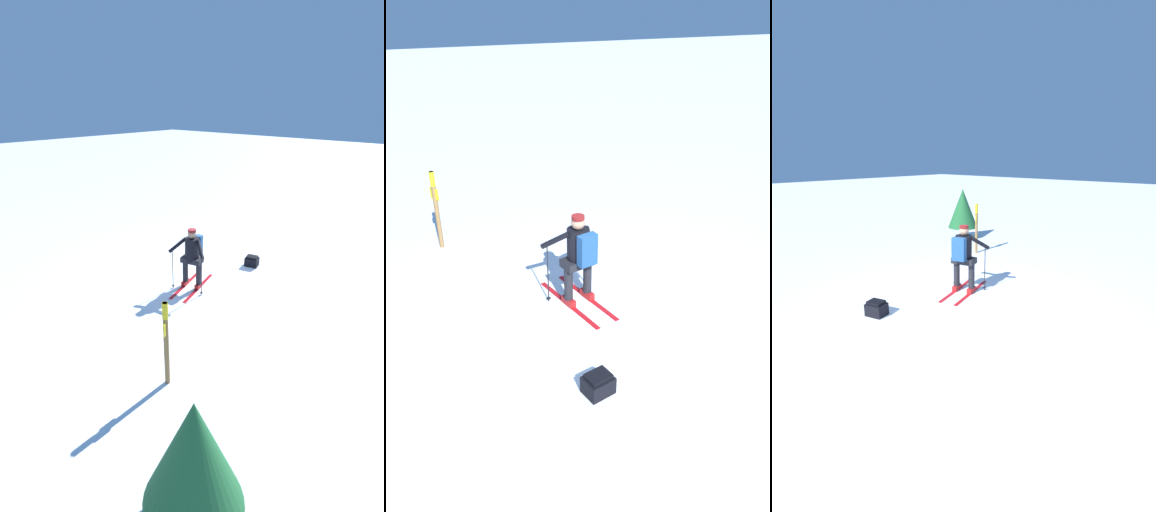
{
  "view_description": "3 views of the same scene",
  "coord_description": "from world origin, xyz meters",
  "views": [
    {
      "loc": [
        6.83,
        5.81,
        4.61
      ],
      "look_at": [
        0.7,
        0.4,
        0.91
      ],
      "focal_mm": 24.0,
      "sensor_mm": 36.0,
      "label": 1
    },
    {
      "loc": [
        -6.16,
        2.96,
        4.97
      ],
      "look_at": [
        0.7,
        0.4,
        0.91
      ],
      "focal_mm": 35.0,
      "sensor_mm": 36.0,
      "label": 2
    },
    {
      "loc": [
        -5.21,
        -4.75,
        3.21
      ],
      "look_at": [
        0.7,
        0.4,
        0.91
      ],
      "focal_mm": 24.0,
      "sensor_mm": 36.0,
      "label": 3
    }
  ],
  "objects": [
    {
      "name": "ground_plane",
      "position": [
        0.0,
        0.0,
        0.0
      ],
      "size": [
        80.0,
        80.0,
        0.0
      ],
      "primitive_type": "plane",
      "color": "white"
    },
    {
      "name": "dropped_backpack",
      "position": [
        -1.49,
        0.92,
        0.15
      ],
      "size": [
        0.41,
        0.46,
        0.32
      ],
      "color": "black",
      "rests_on": "ground_plane"
    },
    {
      "name": "skier",
      "position": [
        0.67,
        0.39,
        0.95
      ],
      "size": [
        1.79,
        1.06,
        1.65
      ],
      "color": "red",
      "rests_on": "ground_plane"
    },
    {
      "name": "pine_tree",
      "position": [
        5.01,
        4.23,
        1.19
      ],
      "size": [
        1.18,
        1.18,
        1.96
      ],
      "color": "#4C331E",
      "rests_on": "ground_plane"
    },
    {
      "name": "trail_marker",
      "position": [
        3.61,
        2.39,
        0.99
      ],
      "size": [
        0.22,
        0.15,
        1.67
      ],
      "color": "olive",
      "rests_on": "ground_plane"
    }
  ]
}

